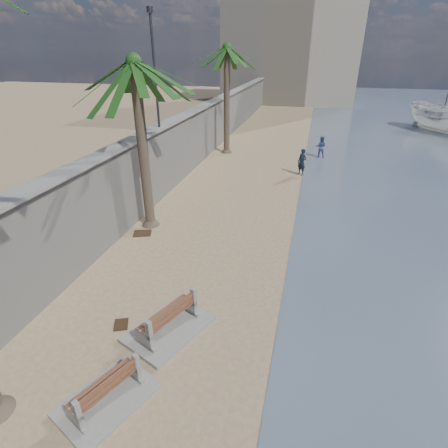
{
  "coord_description": "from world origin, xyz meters",
  "views": [
    {
      "loc": [
        2.39,
        -4.36,
        7.11
      ],
      "look_at": [
        -0.5,
        7.0,
        1.2
      ],
      "focal_mm": 28.0,
      "sensor_mm": 36.0,
      "label": 1
    }
  ],
  "objects_px": {
    "palm_back": "(227,49)",
    "bench_near": "(105,390)",
    "palm_mid": "(134,64)",
    "person_a": "(302,160)",
    "person_b": "(321,146)",
    "boat_cruiser": "(447,118)",
    "bench_far": "(168,319)",
    "sailboat_west": "(443,112)"
  },
  "relations": [
    {
      "from": "bench_near",
      "to": "bench_far",
      "type": "height_order",
      "value": "bench_far"
    },
    {
      "from": "palm_back",
      "to": "person_b",
      "type": "relative_size",
      "value": 4.78
    },
    {
      "from": "sailboat_west",
      "to": "palm_back",
      "type": "bearing_deg",
      "value": -132.61
    },
    {
      "from": "bench_far",
      "to": "sailboat_west",
      "type": "bearing_deg",
      "value": 66.5
    },
    {
      "from": "bench_near",
      "to": "person_a",
      "type": "height_order",
      "value": "person_a"
    },
    {
      "from": "bench_near",
      "to": "bench_far",
      "type": "bearing_deg",
      "value": 78.65
    },
    {
      "from": "person_b",
      "to": "boat_cruiser",
      "type": "bearing_deg",
      "value": -131.17
    },
    {
      "from": "bench_near",
      "to": "bench_far",
      "type": "xyz_separation_m",
      "value": [
        0.48,
        2.4,
        0.05
      ]
    },
    {
      "from": "bench_far",
      "to": "person_a",
      "type": "bearing_deg",
      "value": 79.08
    },
    {
      "from": "palm_back",
      "to": "boat_cruiser",
      "type": "height_order",
      "value": "palm_back"
    },
    {
      "from": "bench_far",
      "to": "palm_mid",
      "type": "bearing_deg",
      "value": 119.03
    },
    {
      "from": "bench_far",
      "to": "palm_mid",
      "type": "xyz_separation_m",
      "value": [
        -3.31,
        5.97,
        6.18
      ]
    },
    {
      "from": "person_a",
      "to": "person_b",
      "type": "relative_size",
      "value": 1.12
    },
    {
      "from": "palm_back",
      "to": "boat_cruiser",
      "type": "bearing_deg",
      "value": 32.96
    },
    {
      "from": "palm_back",
      "to": "bench_near",
      "type": "bearing_deg",
      "value": -83.34
    },
    {
      "from": "palm_mid",
      "to": "sailboat_west",
      "type": "relative_size",
      "value": 0.86
    },
    {
      "from": "person_b",
      "to": "boat_cruiser",
      "type": "height_order",
      "value": "boat_cruiser"
    },
    {
      "from": "palm_back",
      "to": "sailboat_west",
      "type": "xyz_separation_m",
      "value": [
        21.01,
        22.84,
        -6.72
      ]
    },
    {
      "from": "bench_far",
      "to": "palm_back",
      "type": "xyz_separation_m",
      "value": [
        -2.94,
        18.7,
        6.63
      ]
    },
    {
      "from": "bench_near",
      "to": "person_b",
      "type": "distance_m",
      "value": 21.97
    },
    {
      "from": "palm_mid",
      "to": "person_a",
      "type": "relative_size",
      "value": 4.01
    },
    {
      "from": "bench_near",
      "to": "sailboat_west",
      "type": "xyz_separation_m",
      "value": [
        18.54,
        43.94,
        -0.04
      ]
    },
    {
      "from": "bench_near",
      "to": "person_b",
      "type": "xyz_separation_m",
      "value": [
        4.43,
        21.51,
        0.47
      ]
    },
    {
      "from": "palm_mid",
      "to": "palm_back",
      "type": "height_order",
      "value": "palm_back"
    },
    {
      "from": "palm_back",
      "to": "person_a",
      "type": "xyz_separation_m",
      "value": [
        5.78,
        -4.0,
        -6.11
      ]
    },
    {
      "from": "boat_cruiser",
      "to": "person_b",
      "type": "bearing_deg",
      "value": -169.4
    },
    {
      "from": "bench_near",
      "to": "sailboat_west",
      "type": "distance_m",
      "value": 47.69
    },
    {
      "from": "palm_back",
      "to": "sailboat_west",
      "type": "bearing_deg",
      "value": 47.39
    },
    {
      "from": "palm_mid",
      "to": "person_b",
      "type": "bearing_deg",
      "value": 61.08
    },
    {
      "from": "bench_far",
      "to": "palm_back",
      "type": "relative_size",
      "value": 0.34
    },
    {
      "from": "bench_far",
      "to": "person_b",
      "type": "height_order",
      "value": "person_b"
    },
    {
      "from": "person_b",
      "to": "bench_near",
      "type": "bearing_deg",
      "value": 81.85
    },
    {
      "from": "bench_near",
      "to": "person_a",
      "type": "distance_m",
      "value": 17.42
    },
    {
      "from": "palm_mid",
      "to": "sailboat_west",
      "type": "bearing_deg",
      "value": 59.0
    },
    {
      "from": "palm_back",
      "to": "person_a",
      "type": "distance_m",
      "value": 9.31
    },
    {
      "from": "bench_near",
      "to": "boat_cruiser",
      "type": "distance_m",
      "value": 36.36
    },
    {
      "from": "bench_far",
      "to": "boat_cruiser",
      "type": "xyz_separation_m",
      "value": [
        15.13,
        30.42,
        0.96
      ]
    },
    {
      "from": "palm_mid",
      "to": "person_b",
      "type": "xyz_separation_m",
      "value": [
        7.26,
        13.14,
        -5.76
      ]
    },
    {
      "from": "sailboat_west",
      "to": "bench_far",
      "type": "bearing_deg",
      "value": -113.5
    },
    {
      "from": "person_b",
      "to": "boat_cruiser",
      "type": "relative_size",
      "value": 0.47
    },
    {
      "from": "palm_mid",
      "to": "boat_cruiser",
      "type": "bearing_deg",
      "value": 52.98
    },
    {
      "from": "palm_back",
      "to": "boat_cruiser",
      "type": "relative_size",
      "value": 2.26
    }
  ]
}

